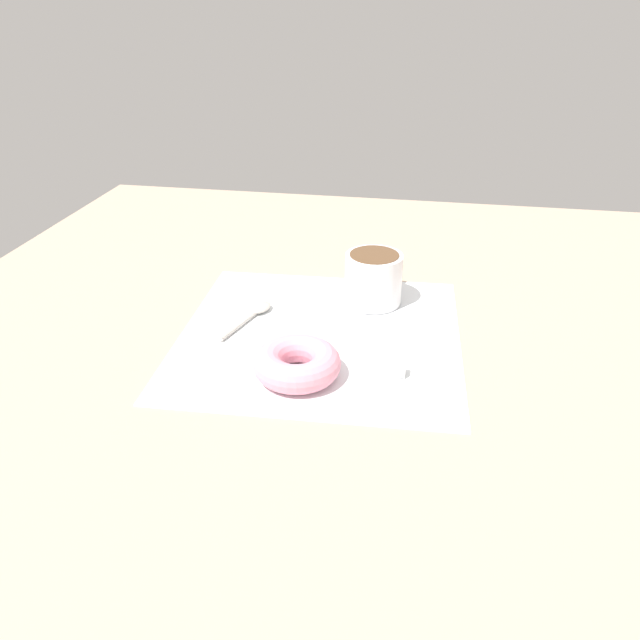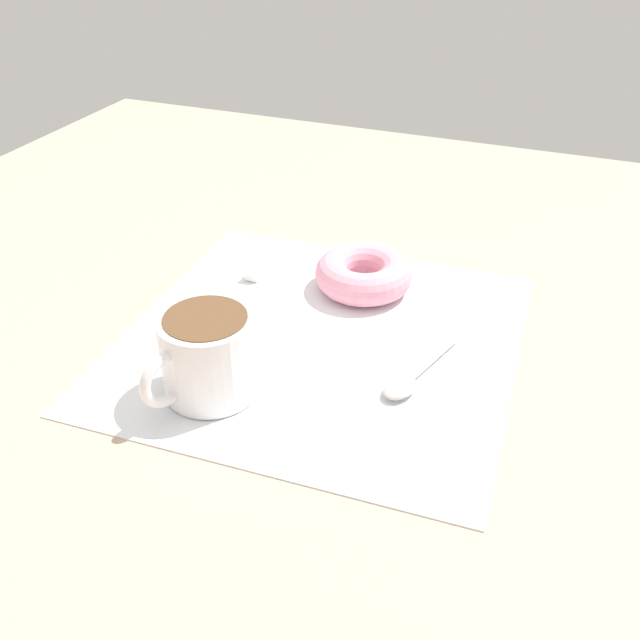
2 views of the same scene
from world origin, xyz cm
name	(u,v)px [view 2 (image 2 of 2)]	position (x,y,z in cm)	size (l,w,h in cm)	color
ground_plane	(292,342)	(0.00, 0.00, -1.00)	(120.00, 120.00, 2.00)	tan
napkin	(320,339)	(0.09, 2.93, 0.15)	(35.93, 35.93, 0.30)	white
coffee_cup	(207,354)	(10.71, -2.88, 4.07)	(10.63, 8.05, 7.27)	white
donut	(364,274)	(-10.12, 3.78, 2.02)	(10.16, 10.16, 3.44)	pink
spoon	(409,380)	(3.82, 12.57, 0.71)	(11.20, 4.74, 0.90)	#B7B2A8
sugar_cube	(253,272)	(-7.74, -7.83, 1.02)	(1.43, 1.43, 1.43)	white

